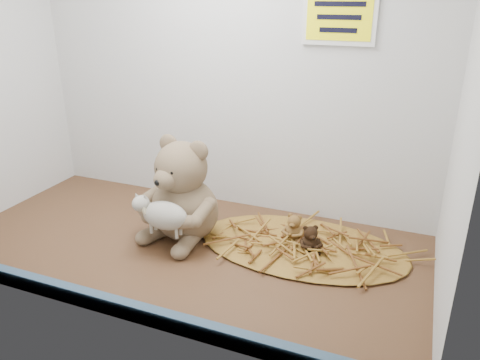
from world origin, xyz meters
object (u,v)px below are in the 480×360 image
at_px(main_teddy, 184,189).
at_px(mini_teddy_brown, 310,237).
at_px(mini_teddy_tan, 294,226).
at_px(toy_lamb, 165,216).

distance_m(main_teddy, mini_teddy_brown, 0.34).
height_order(main_teddy, mini_teddy_tan, main_teddy).
xyz_separation_m(main_teddy, toy_lamb, (0.00, -0.10, -0.03)).
distance_m(main_teddy, mini_teddy_tan, 0.30).
relative_size(main_teddy, toy_lamb, 1.79).
bearing_deg(mini_teddy_tan, mini_teddy_brown, -35.83).
xyz_separation_m(toy_lamb, mini_teddy_tan, (0.28, 0.17, -0.06)).
distance_m(main_teddy, toy_lamb, 0.10).
bearing_deg(mini_teddy_brown, toy_lamb, 171.83).
bearing_deg(toy_lamb, mini_teddy_brown, 21.59).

